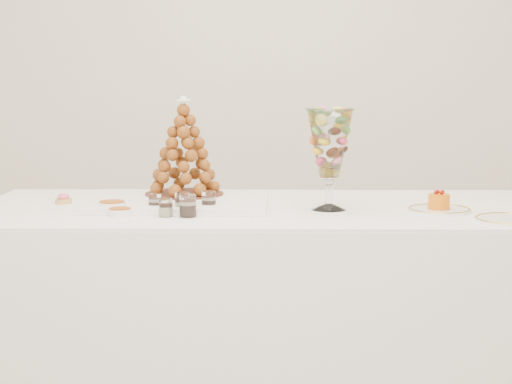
{
  "coord_description": "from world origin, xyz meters",
  "views": [
    {
      "loc": [
        0.13,
        -2.75,
        1.35
      ],
      "look_at": [
        0.03,
        0.22,
        0.92
      ],
      "focal_mm": 60.0,
      "sensor_mm": 36.0,
      "label": 1
    }
  ],
  "objects": [
    {
      "name": "buffet_table",
      "position": [
        0.12,
        0.35,
        0.42
      ],
      "size": [
        2.25,
        0.93,
        0.85
      ],
      "rotation": [
        0.0,
        0.0,
        0.02
      ],
      "color": "white",
      "rests_on": "ground"
    },
    {
      "name": "mousse_cake",
      "position": [
        0.68,
        0.25,
        0.89
      ],
      "size": [
        0.08,
        0.08,
        0.07
      ],
      "color": "orange",
      "rests_on": "cake_plate"
    },
    {
      "name": "pink_tart",
      "position": [
        -0.7,
        0.39,
        0.87
      ],
      "size": [
        0.06,
        0.06,
        0.04
      ],
      "color": "tan",
      "rests_on": "buffet_table"
    },
    {
      "name": "verrine_d",
      "position": [
        -0.27,
        0.12,
        0.88
      ],
      "size": [
        0.05,
        0.05,
        0.06
      ],
      "primitive_type": "cylinder",
      "rotation": [
        0.0,
        0.0,
        0.13
      ],
      "color": "white",
      "rests_on": "buffet_table"
    },
    {
      "name": "ramekin_back",
      "position": [
        -0.48,
        0.24,
        0.86
      ],
      "size": [
        0.1,
        0.1,
        0.03
      ],
      "primitive_type": "cylinder",
      "color": "white",
      "rests_on": "buffet_table"
    },
    {
      "name": "ramekin_front",
      "position": [
        -0.43,
        0.12,
        0.86
      ],
      "size": [
        0.08,
        0.08,
        0.03
      ],
      "primitive_type": "cylinder",
      "color": "white",
      "rests_on": "buffet_table"
    },
    {
      "name": "verrine_b",
      "position": [
        -0.23,
        0.21,
        0.88
      ],
      "size": [
        0.06,
        0.06,
        0.07
      ],
      "primitive_type": "cylinder",
      "rotation": [
        0.0,
        0.0,
        -0.12
      ],
      "color": "white",
      "rests_on": "buffet_table"
    },
    {
      "name": "cake_plate",
      "position": [
        0.68,
        0.26,
        0.85
      ],
      "size": [
        0.22,
        0.22,
        0.01
      ],
      "primitive_type": "cylinder",
      "color": "white",
      "rests_on": "buffet_table"
    },
    {
      "name": "spare_plate",
      "position": [
        0.88,
        0.06,
        0.85
      ],
      "size": [
        0.24,
        0.24,
        0.01
      ],
      "primitive_type": "cylinder",
      "color": "white",
      "rests_on": "buffet_table"
    },
    {
      "name": "verrine_a",
      "position": [
        -0.33,
        0.24,
        0.88
      ],
      "size": [
        0.05,
        0.05,
        0.06
      ],
      "primitive_type": "cylinder",
      "rotation": [
        0.0,
        0.0,
        -0.19
      ],
      "color": "white",
      "rests_on": "buffet_table"
    },
    {
      "name": "croquembouche",
      "position": [
        -0.25,
        0.49,
        1.05
      ],
      "size": [
        0.3,
        0.3,
        0.38
      ],
      "rotation": [
        0.0,
        0.0,
        0.06
      ],
      "color": "#5F2B19",
      "rests_on": "lace_tray"
    },
    {
      "name": "lace_tray",
      "position": [
        -0.26,
        0.39,
        0.86
      ],
      "size": [
        0.66,
        0.5,
        0.02
      ],
      "primitive_type": "cube",
      "rotation": [
        0.0,
        0.0,
        0.0
      ],
      "color": "white",
      "rests_on": "buffet_table"
    },
    {
      "name": "verrine_e",
      "position": [
        -0.2,
        0.12,
        0.89
      ],
      "size": [
        0.06,
        0.06,
        0.08
      ],
      "primitive_type": "cylinder",
      "rotation": [
        0.0,
        0.0,
        -0.07
      ],
      "color": "white",
      "rests_on": "buffet_table"
    },
    {
      "name": "macaron_vase",
      "position": [
        0.29,
        0.29,
        1.08
      ],
      "size": [
        0.16,
        0.16,
        0.36
      ],
      "color": "white",
      "rests_on": "buffet_table"
    },
    {
      "name": "verrine_c",
      "position": [
        -0.14,
        0.26,
        0.88
      ],
      "size": [
        0.05,
        0.05,
        0.07
      ],
      "primitive_type": "cylinder",
      "rotation": [
        0.0,
        0.0,
        0.03
      ],
      "color": "white",
      "rests_on": "buffet_table"
    }
  ]
}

